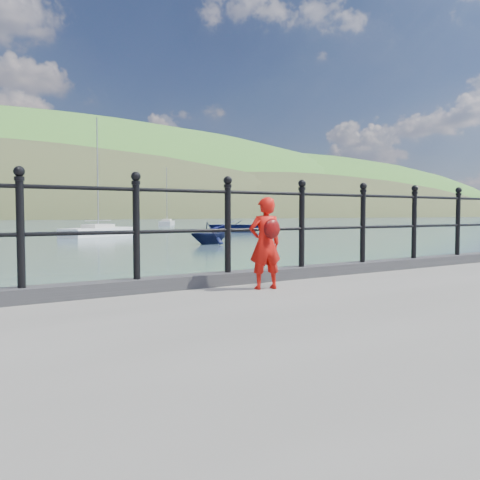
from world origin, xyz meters
TOP-DOWN VIEW (x-y plane):
  - ground at (0.00, 0.00)m, footprint 600.00×600.00m
  - kerb at (0.00, -0.15)m, footprint 60.00×0.30m
  - railing at (0.00, -0.15)m, footprint 18.11×0.11m
  - far_shore at (38.34, 239.41)m, footprint 830.00×200.00m
  - child at (0.75, -0.73)m, footprint 0.44×0.35m
  - launch_blue at (25.46, 37.37)m, footprint 6.53×7.12m
  - launch_navy at (12.80, 21.25)m, footprint 2.63×2.28m
  - sailboat_near at (10.63, 35.72)m, footprint 7.19×5.70m
  - sailboat_far at (31.98, 67.62)m, footprint 4.98×6.46m

SIDE VIEW (x-z plane):
  - far_shore at x=38.34m, z-range -100.57..55.43m
  - ground at x=0.00m, z-range 0.00..0.00m
  - sailboat_near at x=10.63m, z-range -4.59..5.27m
  - sailboat_far at x=31.98m, z-range -4.30..4.99m
  - launch_blue at x=25.46m, z-range 0.00..1.21m
  - launch_navy at x=12.80m, z-range 0.00..1.37m
  - kerb at x=0.00m, z-range 1.00..1.15m
  - child at x=0.75m, z-range 1.01..2.08m
  - railing at x=0.00m, z-range 1.23..2.42m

